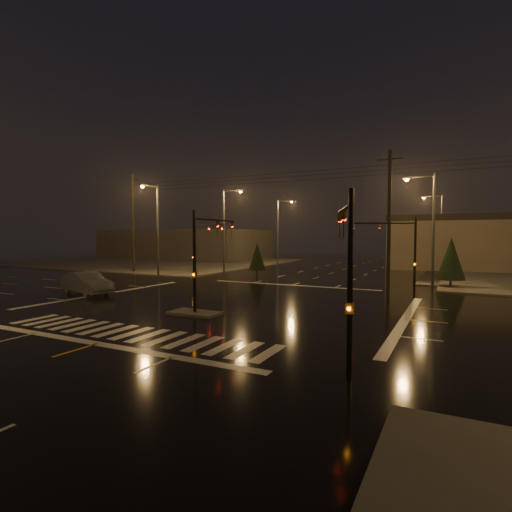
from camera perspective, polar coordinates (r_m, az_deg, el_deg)
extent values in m
plane|color=black|center=(26.81, -3.71, -6.81)|extent=(140.00, 140.00, 0.00)
cube|color=#4D4B45|center=(68.48, -12.61, -0.84)|extent=(36.00, 36.00, 0.12)
cube|color=#4D4B45|center=(23.50, -8.72, -8.05)|extent=(3.00, 1.60, 0.15)
cube|color=beige|center=(19.76, -17.32, -10.48)|extent=(15.00, 2.60, 0.01)
cube|color=beige|center=(18.42, -21.75, -11.55)|extent=(16.00, 0.50, 0.01)
cube|color=beige|center=(36.61, 5.10, -4.17)|extent=(16.00, 0.50, 0.01)
cube|color=#423C3A|center=(80.88, -9.96, 1.70)|extent=(30.00, 18.00, 5.60)
cylinder|color=black|center=(23.12, -8.78, -0.92)|extent=(0.18, 0.18, 6.00)
cylinder|color=black|center=(24.94, -5.80, 5.13)|extent=(0.12, 4.50, 0.12)
imported|color=#594707|center=(26.67, -3.44, 4.90)|extent=(0.16, 0.20, 1.00)
cube|color=#594707|center=(23.17, -8.76, -2.64)|extent=(0.25, 0.18, 0.35)
cylinder|color=black|center=(33.41, 21.77, 0.10)|extent=(0.18, 0.18, 6.00)
cylinder|color=black|center=(32.83, 17.62, 4.49)|extent=(4.74, 1.82, 0.12)
imported|color=#594707|center=(32.49, 13.70, 4.48)|extent=(0.24, 0.22, 1.00)
cube|color=#594707|center=(33.45, 21.74, -1.10)|extent=(0.25, 0.18, 0.35)
cylinder|color=black|center=(41.00, -8.91, 0.78)|extent=(0.18, 0.18, 6.00)
cylinder|color=black|center=(38.94, -6.86, 4.35)|extent=(4.74, 1.82, 0.12)
imported|color=#594707|center=(37.15, -4.80, 4.35)|extent=(0.24, 0.22, 1.00)
cube|color=#594707|center=(41.03, -8.90, -0.20)|extent=(0.25, 0.18, 0.35)
cylinder|color=black|center=(12.69, 13.28, -4.17)|extent=(0.18, 0.18, 6.00)
cylinder|color=black|center=(14.61, 12.52, 6.60)|extent=(1.48, 3.80, 0.12)
imported|color=#594707|center=(16.40, 11.89, 6.03)|extent=(0.22, 0.24, 1.00)
cube|color=#594707|center=(12.79, 13.25, -7.28)|extent=(0.25, 0.18, 0.35)
cylinder|color=#38383A|center=(47.77, -4.64, 3.51)|extent=(0.24, 0.24, 10.00)
cylinder|color=#38383A|center=(47.44, -3.41, 9.33)|extent=(2.40, 0.14, 0.14)
cube|color=#38383A|center=(46.90, -2.23, 9.35)|extent=(0.70, 0.30, 0.18)
sphere|color=orange|center=(46.88, -2.23, 9.19)|extent=(0.32, 0.32, 0.32)
cylinder|color=#38383A|center=(61.98, 3.12, 3.40)|extent=(0.24, 0.24, 10.00)
cylinder|color=#38383A|center=(61.73, 4.16, 7.86)|extent=(2.40, 0.14, 0.14)
cube|color=#38383A|center=(61.31, 5.12, 7.84)|extent=(0.70, 0.30, 0.18)
sphere|color=orange|center=(61.30, 5.12, 7.72)|extent=(0.32, 0.32, 0.32)
cylinder|color=#38383A|center=(38.80, 24.02, 3.38)|extent=(0.24, 0.24, 10.00)
cylinder|color=#38383A|center=(39.22, 22.39, 10.45)|extent=(2.40, 0.14, 0.14)
cube|color=#38383A|center=(39.32, 20.77, 10.38)|extent=(0.70, 0.30, 0.18)
sphere|color=orange|center=(39.30, 20.76, 10.20)|extent=(0.32, 0.32, 0.32)
cylinder|color=#38383A|center=(58.78, 24.99, 3.14)|extent=(0.24, 0.24, 10.00)
cylinder|color=#38383A|center=(59.06, 23.92, 7.83)|extent=(2.40, 0.14, 0.14)
cube|color=#38383A|center=(59.13, 22.85, 7.80)|extent=(0.70, 0.30, 0.18)
sphere|color=orange|center=(59.11, 22.84, 7.67)|extent=(0.32, 0.32, 0.32)
cylinder|color=#38383A|center=(45.16, -13.87, 3.46)|extent=(0.24, 0.24, 10.00)
cylinder|color=#38383A|center=(44.56, -14.97, 9.65)|extent=(0.14, 2.40, 0.14)
cube|color=#38383A|center=(43.75, -15.94, 9.69)|extent=(0.30, 0.70, 0.18)
sphere|color=orange|center=(43.73, -15.94, 9.52)|extent=(0.32, 0.32, 0.32)
cylinder|color=black|center=(51.07, -17.17, 4.48)|extent=(0.32, 0.32, 12.00)
cube|color=black|center=(51.48, -17.26, 10.27)|extent=(2.20, 0.12, 0.12)
cylinder|color=black|center=(37.17, 18.48, 5.06)|extent=(0.32, 0.32, 12.00)
cube|color=black|center=(37.73, 18.62, 12.97)|extent=(2.20, 0.12, 0.12)
cylinder|color=black|center=(38.77, 26.03, -3.55)|extent=(0.18, 0.18, 0.70)
cone|color=black|center=(38.59, 26.10, -0.31)|extent=(2.36, 2.36, 3.69)
cylinder|color=black|center=(44.07, 0.15, -2.49)|extent=(0.18, 0.18, 0.70)
cone|color=black|center=(43.93, 0.15, -0.08)|extent=(1.93, 1.93, 3.01)
imported|color=slate|center=(33.65, -23.04, -3.56)|extent=(5.51, 2.95, 1.72)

